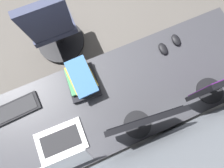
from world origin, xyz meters
The scene contains 11 objects.
floor_plane centered at (0.00, 0.00, 0.00)m, with size 5.63×5.63×0.00m, color #59544F.
wall_back centered at (0.00, 1.96, 1.30)m, with size 5.29×0.10×2.60m, color #8C939E.
desk centered at (0.03, 1.53, 0.67)m, with size 2.30×0.72×0.73m.
drawer_pedestal centered at (-0.27, 1.56, 0.35)m, with size 0.40×0.51×0.69m.
monitor_primary centered at (-0.03, 1.77, 0.97)m, with size 0.46×0.20×0.42m.
laptop_leftmost centered at (0.51, 1.73, 0.78)m, with size 0.35×0.32×0.21m.
keyboard_main centered at (0.77, 1.32, 0.74)m, with size 0.43×0.16×0.02m.
mouse_main centered at (-0.61, 1.30, 0.75)m, with size 0.06×0.10×0.03m, color black.
mouse_spare centered at (-0.48, 1.32, 0.75)m, with size 0.06×0.10×0.03m, color black.
book_stack_near centered at (0.21, 1.32, 0.79)m, with size 0.24×0.31×0.12m.
office_chair centered at (0.30, 0.59, 0.46)m, with size 0.56×0.56×0.97m.
Camera 1 is at (0.16, 1.76, 2.11)m, focal length 29.97 mm.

